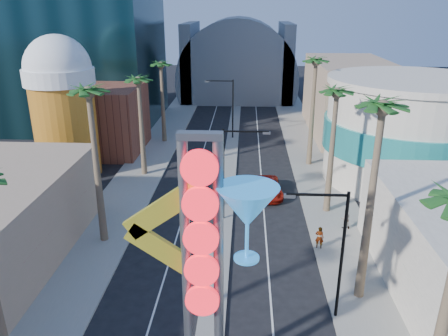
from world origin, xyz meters
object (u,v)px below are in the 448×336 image
Objects in this scene: red_pickup at (268,188)px; pedestrian_b at (345,219)px; neon_sign at (221,251)px; pedestrian_a at (319,237)px.

pedestrian_b is (5.96, -6.55, 0.21)m from red_pickup.
red_pickup is at bearing -45.51° from pedestrian_b.
neon_sign is 7.67× the size of pedestrian_b.
pedestrian_b is (2.56, 3.21, -0.05)m from pedestrian_a.
neon_sign reaches higher than pedestrian_b.
neon_sign is 15.53m from pedestrian_a.
red_pickup is 8.86m from pedestrian_b.
red_pickup is 10.34m from pedestrian_a.
pedestrian_a is at bearing -74.89° from red_pickup.
pedestrian_a is 1.06× the size of pedestrian_b.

